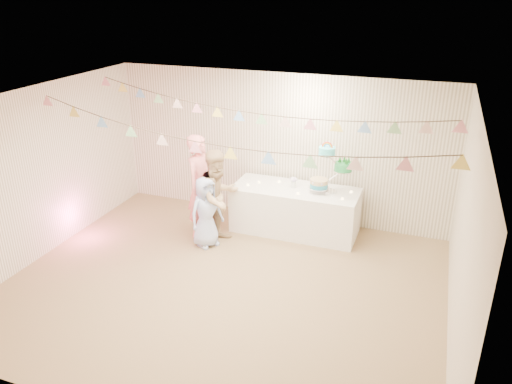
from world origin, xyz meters
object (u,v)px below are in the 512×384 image
(table, at_px, (295,210))
(person_adult_a, at_px, (201,186))
(cake_stand, at_px, (330,171))
(person_adult_b, at_px, (218,197))
(person_child, at_px, (206,212))

(table, height_order, person_adult_a, person_adult_a)
(cake_stand, distance_m, person_adult_b, 1.85)
(person_adult_a, height_order, person_adult_b, person_adult_a)
(table, relative_size, person_adult_a, 1.20)
(cake_stand, relative_size, person_adult_b, 0.50)
(cake_stand, height_order, person_child, cake_stand)
(cake_stand, distance_m, person_child, 2.10)
(table, xyz_separation_m, person_child, (-1.20, -0.97, 0.19))
(cake_stand, height_order, person_adult_b, person_adult_b)
(person_adult_a, bearing_deg, person_child, -137.58)
(table, distance_m, cake_stand, 0.94)
(table, height_order, person_adult_b, person_adult_b)
(person_child, bearing_deg, person_adult_b, -5.94)
(person_adult_a, relative_size, person_adult_b, 1.10)
(cake_stand, relative_size, person_child, 0.68)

